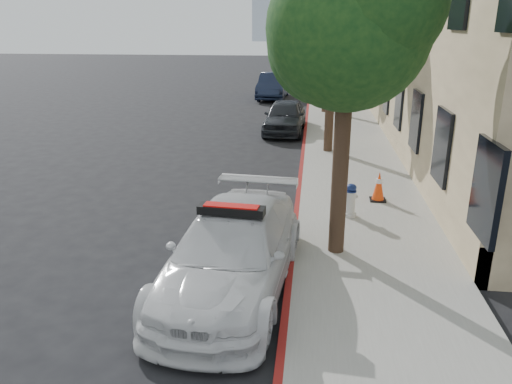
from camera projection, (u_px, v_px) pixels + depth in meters
The scene contains 12 objects.
ground at pixel (210, 214), 11.93m from camera, with size 120.00×120.00×0.00m, color black.
sidewalk at pixel (342, 130), 20.92m from camera, with size 3.20×50.00×0.15m, color gray.
curb_strip at pixel (306, 129), 21.08m from camera, with size 0.12×50.00×0.15m, color maroon.
building at pixel (464, 8), 23.41m from camera, with size 8.00×36.00×10.00m, color tan.
tree_near at pixel (350, 27), 8.34m from camera, with size 2.92×2.82×5.62m.
tree_mid at pixel (334, 28), 15.90m from camera, with size 2.77×2.64×5.43m.
tree_far at pixel (329, 21), 23.35m from camera, with size 3.10×3.00×5.81m.
police_car at pixel (232, 252), 8.37m from camera, with size 2.34×4.91×1.53m.
parked_car_mid at pixel (285, 117), 20.53m from camera, with size 1.58×3.92×1.33m, color #212429.
parked_car_far at pixel (273, 86), 29.76m from camera, with size 1.58×4.54×1.50m, color black.
fire_hydrant at pixel (350, 201), 11.27m from camera, with size 0.33×0.30×0.77m.
traffic_cone at pixel (379, 186), 12.28m from camera, with size 0.39×0.39×0.74m.
Camera 1 is at (2.38, -10.92, 4.35)m, focal length 35.00 mm.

